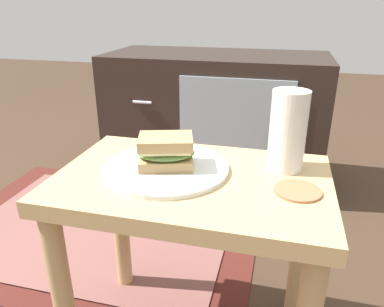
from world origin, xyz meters
The scene contains 7 objects.
side_table centered at (0.00, 0.00, 0.37)m, with size 0.56×0.36×0.46m.
tv_cabinet centered at (-0.13, 0.95, 0.29)m, with size 0.96×0.46×0.58m.
area_rug centered at (-0.45, 0.39, 0.00)m, with size 1.15×0.84×0.01m.
plate centered at (-0.06, 0.01, 0.47)m, with size 0.26×0.26×0.01m, color silver.
sandwich_front centered at (-0.06, 0.01, 0.50)m, with size 0.14×0.12×0.07m.
beer_glass centered at (0.18, 0.09, 0.54)m, with size 0.08×0.08×0.17m.
coaster centered at (0.21, -0.02, 0.46)m, with size 0.09×0.09×0.01m, color #996B47.
Camera 1 is at (0.17, -0.66, 0.79)m, focal length 34.32 mm.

